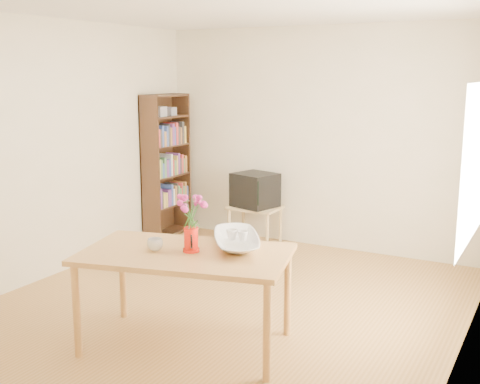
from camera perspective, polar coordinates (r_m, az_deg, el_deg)
The scene contains 11 objects.
room at distance 5.13m, azimuth -1.29°, elevation 2.70°, with size 4.50×4.50×4.50m.
table at distance 4.56m, azimuth -5.20°, elevation -6.54°, with size 1.71×1.22×0.75m.
tv_stand at distance 7.35m, azimuth 1.42°, elevation -1.92°, with size 0.60×0.45×0.46m.
bookshelf at distance 7.66m, azimuth -6.98°, elevation 2.00°, with size 0.28×0.70×1.80m.
pitcher at distance 4.52m, azimuth -4.64°, elevation -4.62°, with size 0.14×0.18×0.19m.
flowers at distance 4.45m, azimuth -4.71°, elevation -1.64°, with size 0.21×0.21×0.30m, color #E335A4, non-canonical shape.
mug at distance 4.58m, azimuth -8.06°, elevation -4.95°, with size 0.12×0.12×0.09m, color white.
bowl at distance 4.61m, azimuth -0.35°, elevation -2.25°, with size 0.51×0.51×0.48m, color white.
teacup_a at distance 4.64m, azimuth -0.78°, elevation -2.73°, with size 0.08×0.08×0.07m, color white.
teacup_b at distance 4.62m, azimuth 0.26°, elevation -2.84°, with size 0.07×0.07×0.07m, color white.
television at distance 7.30m, azimuth 1.48°, elevation 0.25°, with size 0.57×0.55×0.41m.
Camera 1 is at (2.55, -4.40, 2.07)m, focal length 45.00 mm.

